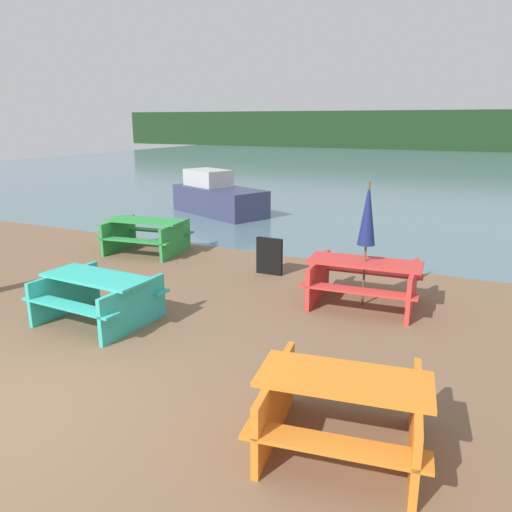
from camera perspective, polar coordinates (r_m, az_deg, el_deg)
The scene contains 9 objects.
water at distance 35.70m, azimuth 18.69°, elevation 9.63°, with size 60.00×50.00×0.00m.
far_treeline at distance 55.48m, azimuth 21.69°, elevation 13.19°, with size 80.00×1.60×4.00m.
picnic_table_orange at distance 4.94m, azimuth 9.89°, elevation -16.55°, with size 1.78×1.60×0.75m.
picnic_table_teal at distance 8.07m, azimuth -17.65°, elevation -4.11°, with size 1.78×1.46×0.74m.
picnic_table_red at distance 8.55m, azimuth 12.22°, elevation -2.51°, with size 1.94×1.51×0.77m.
picnic_table_green at distance 11.98m, azimuth -12.44°, elevation 2.59°, with size 1.95×1.58×0.79m.
umbrella_navy at distance 8.29m, azimuth 12.64°, elevation 4.64°, with size 0.29×0.29×2.08m.
boat at distance 16.72m, azimuth -4.41°, elevation 6.73°, with size 3.75×2.71×1.42m.
signboard at distance 10.05m, azimuth 1.54°, elevation -0.02°, with size 0.55×0.08×0.75m.
Camera 1 is at (4.49, -2.96, 3.03)m, focal length 35.00 mm.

